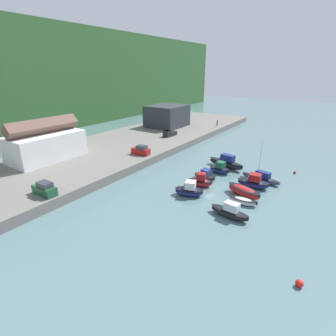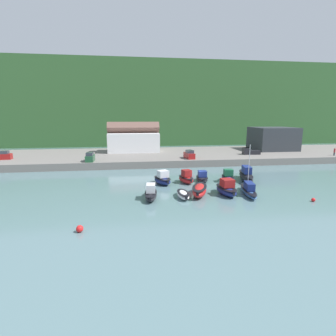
# 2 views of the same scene
# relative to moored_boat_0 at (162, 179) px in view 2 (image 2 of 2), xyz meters

# --- Properties ---
(ground_plane) EXTENTS (320.00, 320.00, 0.00)m
(ground_plane) POSITION_rel_moored_boat_0_xyz_m (6.56, -0.46, -0.95)
(ground_plane) COLOR slate
(hillside_backdrop) EXTENTS (240.00, 54.05, 34.71)m
(hillside_backdrop) POSITION_rel_moored_boat_0_xyz_m (6.56, 88.32, 16.40)
(hillside_backdrop) COLOR #335B2D
(hillside_backdrop) RESTS_ON ground_plane
(quay_promenade) EXTENTS (132.72, 27.76, 1.74)m
(quay_promenade) POSITION_rel_moored_boat_0_xyz_m (6.56, 28.43, -0.09)
(quay_promenade) COLOR slate
(quay_promenade) RESTS_ON ground_plane
(harbor_clubhouse) EXTENTS (15.34, 8.06, 8.92)m
(harbor_clubhouse) POSITION_rel_moored_boat_0_xyz_m (-4.83, 32.79, 4.08)
(harbor_clubhouse) COLOR white
(harbor_clubhouse) RESTS_ON quay_promenade
(yacht_club_building) EXTENTS (12.62, 11.12, 7.08)m
(yacht_club_building) POSITION_rel_moored_boat_0_xyz_m (39.01, 31.18, 4.32)
(yacht_club_building) COLOR #2D3338
(yacht_club_building) RESTS_ON quay_promenade
(moored_boat_0) EXTENTS (3.90, 5.34, 2.61)m
(moored_boat_0) POSITION_rel_moored_boat_0_xyz_m (0.00, 0.00, 0.00)
(moored_boat_0) COLOR navy
(moored_boat_0) RESTS_ON ground_plane
(moored_boat_1) EXTENTS (3.25, 4.74, 2.54)m
(moored_boat_1) POSITION_rel_moored_boat_0_xyz_m (4.49, 0.22, -0.03)
(moored_boat_1) COLOR red
(moored_boat_1) RESTS_ON ground_plane
(moored_boat_2) EXTENTS (2.52, 4.59, 2.12)m
(moored_boat_2) POSITION_rel_moored_boat_0_xyz_m (7.79, 0.95, -0.21)
(moored_boat_2) COLOR black
(moored_boat_2) RESTS_ON ground_plane
(moored_boat_3) EXTENTS (2.76, 4.71, 2.48)m
(moored_boat_3) POSITION_rel_moored_boat_0_xyz_m (12.58, -0.05, -0.05)
(moored_boat_3) COLOR navy
(moored_boat_3) RESTS_ON ground_plane
(moored_boat_4) EXTENTS (3.59, 8.72, 2.99)m
(moored_boat_4) POSITION_rel_moored_boat_0_xyz_m (16.29, 0.13, 0.16)
(moored_boat_4) COLOR black
(moored_boat_4) RESTS_ON ground_plane
(moored_boat_5) EXTENTS (2.46, 6.13, 2.36)m
(moored_boat_5) POSITION_rel_moored_boat_0_xyz_m (-2.77, -8.35, -0.11)
(moored_boat_5) COLOR black
(moored_boat_5) RESTS_ON ground_plane
(moored_boat_6) EXTENTS (1.84, 4.59, 0.98)m
(moored_boat_6) POSITION_rel_moored_boat_0_xyz_m (2.19, -8.61, -0.43)
(moored_boat_6) COLOR white
(moored_boat_6) RESTS_ON ground_plane
(moored_boat_7) EXTENTS (4.23, 6.76, 1.65)m
(moored_boat_7) POSITION_rel_moored_boat_0_xyz_m (4.99, -7.74, -0.09)
(moored_boat_7) COLOR red
(moored_boat_7) RESTS_ON ground_plane
(moored_boat_8) EXTENTS (2.93, 5.77, 2.65)m
(moored_boat_8) POSITION_rel_moored_boat_0_xyz_m (9.36, -8.00, 0.02)
(moored_boat_8) COLOR navy
(moored_boat_8) RESTS_ON ground_plane
(moored_boat_9) EXTENTS (3.06, 7.95, 8.01)m
(moored_boat_9) POSITION_rel_moored_boat_0_xyz_m (12.92, -8.39, -0.21)
(moored_boat_9) COLOR #33568E
(moored_boat_9) RESTS_ON ground_plane
(parked_car_0) EXTENTS (2.30, 4.39, 2.16)m
(parked_car_0) POSITION_rel_moored_boat_0_xyz_m (9.03, 17.98, 1.70)
(parked_car_0) COLOR maroon
(parked_car_0) RESTS_ON quay_promenade
(parked_car_1) EXTENTS (1.84, 4.22, 2.16)m
(parked_car_1) POSITION_rel_moored_boat_0_xyz_m (-15.41, 17.09, 1.70)
(parked_car_1) COLOR #1E4C2D
(parked_car_1) RESTS_ON quay_promenade
(parked_car_2) EXTENTS (4.30, 2.06, 2.16)m
(parked_car_2) POSITION_rel_moored_boat_0_xyz_m (-37.38, 22.76, 1.70)
(parked_car_2) COLOR maroon
(parked_car_2) RESTS_ON quay_promenade
(pickup_truck_0) EXTENTS (4.78, 2.11, 1.90)m
(pickup_truck_0) POSITION_rel_moored_boat_0_xyz_m (27.39, 22.51, 1.60)
(pickup_truck_0) COLOR black
(pickup_truck_0) RESTS_ON quay_promenade
(person_on_quay) EXTENTS (0.40, 0.40, 2.14)m
(person_on_quay) POSITION_rel_moored_boat_0_xyz_m (49.22, 17.11, 1.88)
(person_on_quay) COLOR #232838
(person_on_quay) RESTS_ON quay_promenade
(mooring_buoy_0) EXTENTS (0.78, 0.78, 0.78)m
(mooring_buoy_0) POSITION_rel_moored_boat_0_xyz_m (-11.33, -18.98, -0.56)
(mooring_buoy_0) COLOR red
(mooring_buoy_0) RESTS_ON ground_plane
(mooring_buoy_1) EXTENTS (0.56, 0.56, 0.56)m
(mooring_buoy_1) POSITION_rel_moored_boat_0_xyz_m (20.89, -13.06, -0.67)
(mooring_buoy_1) COLOR red
(mooring_buoy_1) RESTS_ON ground_plane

